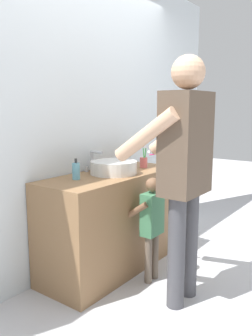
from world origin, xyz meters
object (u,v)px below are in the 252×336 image
soap_bottle (76,171)px  child_toddler (151,220)px  toothbrush_cup (144,162)px  adult_parent (183,159)px

soap_bottle → child_toddler: bearing=-52.7°
toothbrush_cup → child_toddler: toothbrush_cup is taller
soap_bottle → child_toddler: 0.71m
adult_parent → toothbrush_cup: bearing=52.0°
toothbrush_cup → soap_bottle: toothbrush_cup is taller
toothbrush_cup → soap_bottle: size_ratio=1.25×
toothbrush_cup → child_toddler: size_ratio=0.24×
child_toddler → toothbrush_cup: bearing=40.4°
soap_bottle → child_toddler: size_ratio=0.19×
soap_bottle → adult_parent: size_ratio=0.09×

